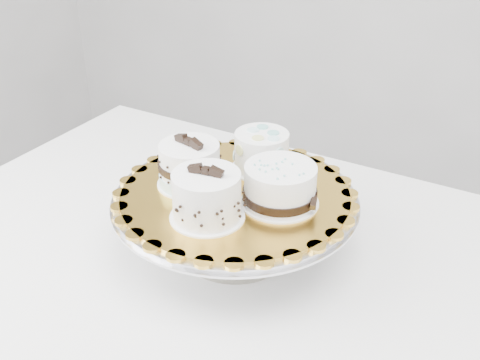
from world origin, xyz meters
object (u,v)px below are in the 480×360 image
at_px(table, 235,282).
at_px(cake_dots, 262,151).
at_px(cake_banded, 190,166).
at_px(cake_ribbon, 281,186).
at_px(cake_stand, 235,213).
at_px(cake_board, 235,194).
at_px(cake_swirl, 207,197).

xyz_separation_m(table, cake_dots, (0.01, 0.08, 0.23)).
height_order(cake_banded, cake_ribbon, cake_banded).
bearing_deg(cake_stand, cake_ribbon, 1.22).
bearing_deg(cake_ribbon, cake_banded, 167.06).
xyz_separation_m(cake_stand, cake_board, (0.00, -0.00, 0.04)).
bearing_deg(table, cake_board, -56.87).
bearing_deg(cake_swirl, cake_stand, 81.20).
relative_size(cake_stand, cake_ribbon, 2.90).
height_order(cake_stand, cake_board, cake_board).
bearing_deg(cake_stand, cake_dots, 86.55).
distance_m(table, cake_board, 0.19).
xyz_separation_m(cake_banded, cake_dots, (0.08, 0.10, 0.00)).
distance_m(table, cake_banded, 0.24).
relative_size(cake_board, cake_dots, 3.25).
relative_size(table, cake_dots, 10.69).
height_order(cake_board, cake_banded, cake_banded).
xyz_separation_m(table, cake_banded, (-0.07, -0.02, 0.23)).
bearing_deg(cake_stand, cake_board, -45.00).
xyz_separation_m(table, cake_swirl, (0.00, -0.10, 0.23)).
height_order(cake_stand, cake_swirl, cake_swirl).
distance_m(cake_board, cake_banded, 0.09).
bearing_deg(cake_ribbon, cake_board, 164.85).
distance_m(cake_swirl, cake_ribbon, 0.12).
bearing_deg(cake_dots, cake_board, -86.84).
distance_m(cake_swirl, cake_banded, 0.11).
distance_m(cake_stand, cake_board, 0.04).
height_order(table, cake_board, cake_board).
bearing_deg(cake_stand, cake_swirl, -93.54).
distance_m(cake_stand, cake_dots, 0.12).
bearing_deg(cake_board, cake_dots, 86.55).
relative_size(cake_swirl, cake_banded, 0.93).
bearing_deg(table, cake_ribbon, -2.38).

